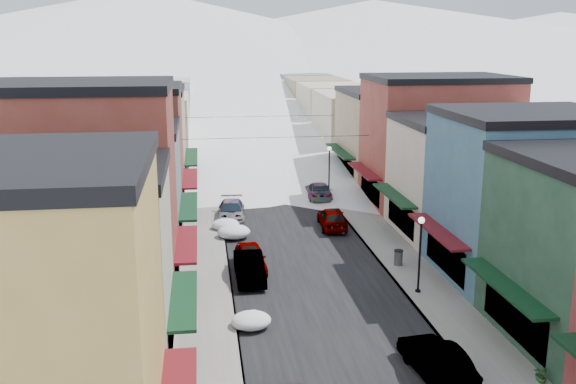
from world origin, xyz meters
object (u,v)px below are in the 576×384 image
object	(u,v)px
car_silver_sedan	(250,258)
streetlamp_near	(420,245)
car_dark_hatch	(249,267)
car_green_sedan	(437,360)
trash_can	(398,257)

from	to	relation	value
car_silver_sedan	streetlamp_near	world-z (taller)	streetlamp_near
car_dark_hatch	car_green_sedan	xyz separation A→B (m)	(7.34, -12.86, -0.00)
car_dark_hatch	trash_can	xyz separation A→B (m)	(9.87, 0.90, -0.14)
car_green_sedan	streetlamp_near	size ratio (longest dim) A/B	1.08
car_silver_sedan	car_dark_hatch	distance (m)	1.73
car_silver_sedan	car_dark_hatch	size ratio (longest dim) A/B	0.96
trash_can	streetlamp_near	xyz separation A→B (m)	(-0.21, -4.56, 2.37)
car_dark_hatch	car_green_sedan	distance (m)	14.81
trash_can	streetlamp_near	distance (m)	5.14
car_green_sedan	car_dark_hatch	bearing A→B (deg)	-66.80
car_dark_hatch	car_green_sedan	size ratio (longest dim) A/B	1.00
car_green_sedan	car_silver_sedan	bearing A→B (deg)	-70.36
car_silver_sedan	streetlamp_near	size ratio (longest dim) A/B	1.03
car_dark_hatch	car_green_sedan	world-z (taller)	car_dark_hatch
car_green_sedan	streetlamp_near	distance (m)	9.75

